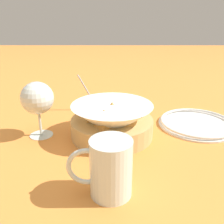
% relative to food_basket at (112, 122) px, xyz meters
% --- Properties ---
extents(ground_plane, '(4.00, 4.00, 0.00)m').
position_rel_food_basket_xyz_m(ground_plane, '(-0.01, -0.04, -0.04)').
color(ground_plane, orange).
extents(food_basket, '(0.22, 0.22, 0.10)m').
position_rel_food_basket_xyz_m(food_basket, '(0.00, 0.00, 0.00)').
color(food_basket, tan).
rests_on(food_basket, ground_plane).
extents(sauce_cup, '(0.07, 0.06, 0.12)m').
position_rel_food_basket_xyz_m(sauce_cup, '(0.07, -0.20, -0.02)').
color(sauce_cup, '#B7B7BC').
rests_on(sauce_cup, ground_plane).
extents(wine_glass, '(0.09, 0.09, 0.15)m').
position_rel_food_basket_xyz_m(wine_glass, '(0.19, -0.00, 0.06)').
color(wine_glass, silver).
rests_on(wine_glass, ground_plane).
extents(beer_mug, '(0.12, 0.08, 0.11)m').
position_rel_food_basket_xyz_m(beer_mug, '(0.00, 0.23, 0.01)').
color(beer_mug, silver).
rests_on(beer_mug, ground_plane).
extents(side_plate, '(0.22, 0.22, 0.01)m').
position_rel_food_basket_xyz_m(side_plate, '(-0.25, -0.07, -0.03)').
color(side_plate, white).
rests_on(side_plate, ground_plane).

